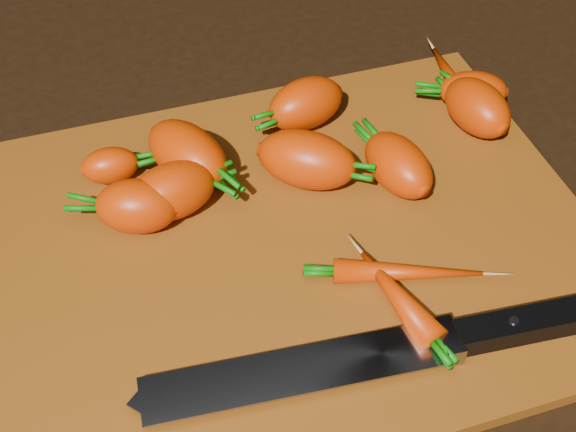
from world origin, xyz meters
name	(u,v)px	position (x,y,z in m)	size (l,w,h in m)	color
ground	(292,253)	(0.00, 0.00, -0.01)	(2.00, 2.00, 0.01)	black
cutting_board	(292,244)	(0.00, 0.00, 0.01)	(0.50, 0.40, 0.01)	#87430F
carrot_0	(172,191)	(-0.08, 0.06, 0.04)	(0.08, 0.05, 0.05)	#CE3000
carrot_1	(137,206)	(-0.12, 0.05, 0.04)	(0.07, 0.05, 0.05)	#CE3000
carrot_2	(307,160)	(0.03, 0.06, 0.04)	(0.09, 0.05, 0.05)	#CE3000
carrot_3	(398,165)	(0.11, 0.03, 0.03)	(0.08, 0.05, 0.05)	#CE3000
carrot_4	(306,104)	(0.06, 0.14, 0.04)	(0.08, 0.05, 0.05)	#CE3000
carrot_5	(110,165)	(-0.13, 0.12, 0.03)	(0.05, 0.03, 0.03)	#CE3000
carrot_6	(473,91)	(0.22, 0.11, 0.03)	(0.07, 0.04, 0.04)	#CE3000
carrot_7	(454,83)	(0.21, 0.14, 0.02)	(0.12, 0.02, 0.02)	#CE3000
carrot_8	(408,272)	(0.07, -0.07, 0.02)	(0.12, 0.02, 0.02)	#CE3000
carrot_9	(397,296)	(0.05, -0.09, 0.02)	(0.10, 0.03, 0.03)	#CE3000
carrot_10	(187,154)	(-0.06, 0.10, 0.04)	(0.09, 0.05, 0.05)	#CE3000
carrot_11	(477,107)	(0.21, 0.08, 0.04)	(0.08, 0.05, 0.05)	#CE3000
knife	(324,366)	(-0.02, -0.13, 0.02)	(0.35, 0.06, 0.02)	gray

